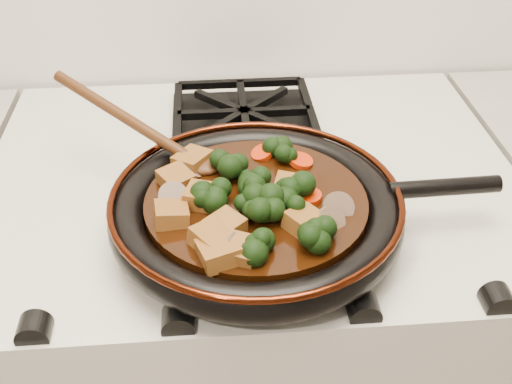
{
  "coord_description": "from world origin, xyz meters",
  "views": [
    {
      "loc": [
        -0.06,
        0.93,
        1.42
      ],
      "look_at": [
        -0.01,
        1.55,
        0.97
      ],
      "focal_mm": 45.0,
      "sensor_mm": 36.0,
      "label": 1
    }
  ],
  "objects": [
    {
      "name": "stove",
      "position": [
        0.0,
        1.69,
        0.45
      ],
      "size": [
        0.76,
        0.6,
        0.9
      ],
      "primitive_type": "cube",
      "color": "beige",
      "rests_on": "ground"
    },
    {
      "name": "burner_grate_front",
      "position": [
        0.0,
        1.55,
        0.91
      ],
      "size": [
        0.23,
        0.23,
        0.03
      ],
      "primitive_type": null,
      "color": "black",
      "rests_on": "stove"
    },
    {
      "name": "burner_grate_back",
      "position": [
        0.0,
        1.83,
        0.91
      ],
      "size": [
        0.23,
        0.23,
        0.03
      ],
      "primitive_type": null,
      "color": "black",
      "rests_on": "stove"
    },
    {
      "name": "skillet",
      "position": [
        -0.0,
        1.55,
        0.94
      ],
      "size": [
        0.48,
        0.36,
        0.05
      ],
      "rotation": [
        0.0,
        0.0,
        0.03
      ],
      "color": "black",
      "rests_on": "burner_grate_front"
    },
    {
      "name": "braising_sauce",
      "position": [
        -0.01,
        1.55,
        0.95
      ],
      "size": [
        0.27,
        0.27,
        0.02
      ],
      "primitive_type": "cylinder",
      "color": "black",
      "rests_on": "skillet"
    },
    {
      "name": "tofu_cube_0",
      "position": [
        -0.04,
        1.49,
        0.97
      ],
      "size": [
        0.05,
        0.05,
        0.02
      ],
      "primitive_type": "cube",
      "rotation": [
        0.05,
        -0.06,
        0.71
      ],
      "color": "brown",
      "rests_on": "braising_sauce"
    },
    {
      "name": "tofu_cube_1",
      "position": [
        -0.07,
        1.55,
        0.97
      ],
      "size": [
        0.05,
        0.05,
        0.03
      ],
      "primitive_type": "cube",
      "rotation": [
        0.03,
        -0.02,
        2.83
      ],
      "color": "brown",
      "rests_on": "braising_sauce"
    },
    {
      "name": "tofu_cube_2",
      "position": [
        -0.1,
        1.59,
        0.97
      ],
      "size": [
        0.05,
        0.05,
        0.03
      ],
      "primitive_type": "cube",
      "rotation": [
        -0.04,
        -0.05,
        2.14
      ],
      "color": "brown",
      "rests_on": "braising_sauce"
    },
    {
      "name": "tofu_cube_3",
      "position": [
        0.05,
        1.49,
        0.97
      ],
      "size": [
        0.06,
        0.06,
        0.03
      ],
      "primitive_type": "cube",
      "rotation": [
        0.11,
        -0.01,
        2.18
      ],
      "color": "brown",
      "rests_on": "braising_sauce"
    },
    {
      "name": "tofu_cube_4",
      "position": [
        -0.05,
        1.45,
        0.97
      ],
      "size": [
        0.05,
        0.05,
        0.03
      ],
      "primitive_type": "cube",
      "rotation": [
        -0.08,
        -0.06,
        0.31
      ],
      "color": "brown",
      "rests_on": "braising_sauce"
    },
    {
      "name": "tofu_cube_5",
      "position": [
        -0.1,
        1.52,
        0.97
      ],
      "size": [
        0.04,
        0.05,
        0.03
      ],
      "primitive_type": "cube",
      "rotation": [
        -0.11,
        0.11,
        0.1
      ],
      "color": "brown",
      "rests_on": "braising_sauce"
    },
    {
      "name": "tofu_cube_6",
      "position": [
        -0.08,
        1.63,
        0.97
      ],
      "size": [
        0.06,
        0.06,
        0.02
      ],
      "primitive_type": "cube",
      "rotation": [
        0.0,
        0.08,
        2.47
      ],
      "color": "brown",
      "rests_on": "braising_sauce"
    },
    {
      "name": "tofu_cube_7",
      "position": [
        -0.03,
        1.45,
        0.97
      ],
      "size": [
        0.05,
        0.05,
        0.03
      ],
      "primitive_type": "cube",
      "rotation": [
        0.1,
        -0.08,
        1.23
      ],
      "color": "brown",
      "rests_on": "braising_sauce"
    },
    {
      "name": "tofu_cube_8",
      "position": [
        0.04,
        1.56,
        0.97
      ],
      "size": [
        0.05,
        0.05,
        0.03
      ],
      "primitive_type": "cube",
      "rotation": [
        0.08,
        -0.08,
        2.87
      ],
      "color": "brown",
      "rests_on": "braising_sauce"
    },
    {
      "name": "tofu_cube_9",
      "position": [
        -0.06,
        1.47,
        0.97
      ],
      "size": [
        0.06,
        0.06,
        0.03
      ],
      "primitive_type": "cube",
      "rotation": [
        0.1,
        -0.09,
        2.24
      ],
      "color": "brown",
      "rests_on": "braising_sauce"
    },
    {
      "name": "broccoli_floret_0",
      "position": [
        -0.01,
        1.57,
        0.97
      ],
      "size": [
        0.08,
        0.09,
        0.07
      ],
      "primitive_type": null,
      "rotation": [
        -0.16,
        -0.24,
        2.1
      ],
      "color": "black",
      "rests_on": "braising_sauce"
    },
    {
      "name": "broccoli_floret_1",
      "position": [
        -0.01,
        1.45,
        0.97
      ],
      "size": [
        0.08,
        0.07,
        0.05
      ],
      "primitive_type": null,
      "rotation": [
        0.03,
        0.07,
        0.3
      ],
      "color": "black",
      "rests_on": "braising_sauce"
    },
    {
      "name": "broccoli_floret_2",
      "position": [
        0.06,
        1.46,
        0.97
      ],
      "size": [
        0.09,
        0.08,
        0.07
      ],
      "primitive_type": null,
      "rotation": [
        0.2,
        -0.07,
        2.12
      ],
      "color": "black",
      "rests_on": "braising_sauce"
    },
    {
      "name": "broccoli_floret_3",
      "position": [
        0.03,
        1.52,
        0.97
      ],
      "size": [
        0.09,
        0.09,
        0.06
      ],
      "primitive_type": null,
      "rotation": [
        0.0,
        0.14,
        0.98
      ],
      "color": "black",
      "rests_on": "braising_sauce"
    },
    {
      "name": "broccoli_floret_4",
      "position": [
        -0.0,
        1.51,
        0.97
      ],
      "size": [
        0.08,
        0.09,
        0.07
      ],
      "primitive_type": null,
      "rotation": [
        0.14,
        -0.16,
        1.23
      ],
      "color": "black",
      "rests_on": "braising_sauce"
    },
    {
      "name": "broccoli_floret_5",
      "position": [
        -0.02,
        1.54,
        0.97
      ],
      "size": [
        0.09,
        0.09,
        0.08
      ],
      "primitive_type": null,
      "rotation": [
        0.25,
        -0.14,
        0.94
      ],
      "color": "black",
      "rests_on": "braising_sauce"
    },
    {
      "name": "broccoli_floret_6",
      "position": [
        -0.04,
        1.6,
        0.97
      ],
      "size": [
        0.08,
        0.09,
        0.07
      ],
      "primitive_type": null,
      "rotation": [
        0.12,
        0.11,
        2.49
      ],
      "color": "black",
      "rests_on": "braising_sauce"
    },
    {
      "name": "broccoli_floret_7",
      "position": [
        0.04,
        1.63,
        0.97
      ],
      "size": [
        0.08,
        0.07,
        0.06
      ],
      "primitive_type": null,
      "rotation": [
        0.14,
        -0.14,
        2.84
      ],
      "color": "black",
      "rests_on": "braising_sauce"
    },
    {
      "name": "broccoli_floret_8",
      "position": [
        0.04,
        1.55,
        0.97
      ],
      "size": [
        0.06,
        0.07,
        0.07
      ],
      "primitive_type": null,
      "rotation": [
        0.18,
        0.09,
        0.01
      ],
      "color": "black",
      "rests_on": "braising_sauce"
    },
    {
      "name": "broccoli_floret_9",
      "position": [
        -0.06,
        1.54,
        0.97
      ],
      "size": [
        0.08,
        0.07,
        0.06
      ],
      "primitive_type": null,
      "rotation": [
        -0.2,
        -0.07,
        1.73
      ],
      "color": "black",
      "rests_on": "braising_sauce"
    },
    {
      "name": "carrot_coin_0",
      "position": [
        0.01,
        1.64,
        0.96
      ],
      "size": [
        0.03,
        0.03,
        0.02
      ],
      "primitive_type": "cylinder",
      "rotation": [
        0.16,
        -0.34,
        0.0
      ],
      "color": "red",
      "rests_on": "braising_sauce"
    },
    {
      "name": "carrot_coin_1",
      "position": [
        0.06,
        1.54,
        0.96
      ],
      "size": [
        0.03,
        0.03,
        0.01
      ],
      "primitive_type": "cylinder",
      "rotation": [
        0.07,
        -0.09,
        0.0
      ],
      "color": "red",
      "rests_on": "braising_sauce"
    },
    {
      "name": "carrot_coin_2",
      "position": [
        -0.05,
        1.49,
        0.96
      ],
      "size": [
        0.03,
        0.03,
        0.02
      ],
      "primitive_type": "cylinder",
      "rotation": [
        -0.24,
        -0.2,
        0.0
      ],
      "color": "red",
      "rests_on": "braising_sauce"
    },
    {
      "name": "carrot_coin_3",
      "position": [
        0.0,
        1.56,
        0.96
      ],
      "size": [
        0.03,
        0.03,
        0.02
      ],
      "primitive_type": "cylinder",
      "rotation": [
        0.13,
        0.3,
        0.0
      ],
      "color": "red",
      "rests_on": "braising_sauce"
    },
    {
      "name": "carrot_coin_4",
      "position": [
        0.06,
        1.62,
        0.96
      ],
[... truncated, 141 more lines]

